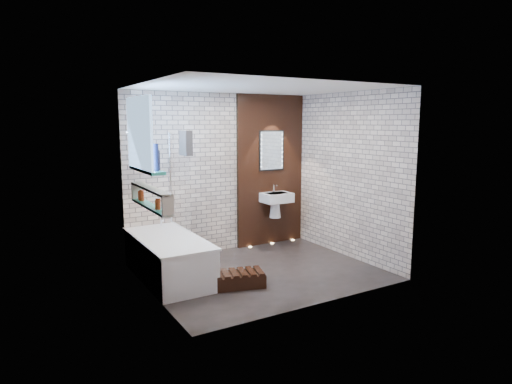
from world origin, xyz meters
TOP-DOWN VIEW (x-y plane):
  - ground at (0.00, 0.00)m, footprint 3.20×3.20m
  - room_shell at (0.00, 0.00)m, footprint 3.24×3.20m
  - walnut_panel at (0.95, 1.27)m, footprint 1.30×0.06m
  - clerestory_window at (-1.57, 0.35)m, footprint 0.18×1.00m
  - display_niche at (-1.53, 0.15)m, footprint 0.14×1.30m
  - bathtub at (-1.22, 0.45)m, footprint 0.79×1.74m
  - bath_screen at (-0.87, 0.89)m, footprint 0.01×0.78m
  - towel at (-0.87, 0.60)m, footprint 0.10×0.27m
  - shower_head at (-1.30, 0.95)m, footprint 0.18×0.18m
  - washbasin at (0.95, 1.07)m, footprint 0.50×0.36m
  - led_mirror at (0.95, 1.23)m, footprint 0.50×0.02m
  - walnut_step at (-0.60, -0.30)m, footprint 0.85×0.55m
  - niche_bottles at (-1.53, 0.24)m, footprint 0.06×0.83m
  - sill_vases at (-1.50, 0.28)m, footprint 0.19×0.68m
  - floor_uplights at (0.95, 1.20)m, footprint 0.96×0.06m

SIDE VIEW (x-z plane):
  - ground at x=0.00m, z-range 0.00..0.00m
  - floor_uplights at x=0.95m, z-range 0.00..0.01m
  - walnut_step at x=-0.60m, z-range 0.00..0.18m
  - bathtub at x=-1.22m, z-range -0.06..0.64m
  - washbasin at x=0.95m, z-range 0.50..1.08m
  - niche_bottles at x=-1.53m, z-range 1.09..1.24m
  - display_niche at x=-1.53m, z-range 1.07..1.33m
  - bath_screen at x=-0.87m, z-range 0.58..1.98m
  - walnut_panel at x=0.95m, z-range 0.00..2.60m
  - room_shell at x=0.00m, z-range 0.00..2.60m
  - led_mirror at x=0.95m, z-range 1.30..2.00m
  - sill_vases at x=-1.50m, z-range 1.50..1.83m
  - towel at x=-0.87m, z-range 1.68..2.02m
  - clerestory_window at x=-1.57m, z-range 1.43..2.37m
  - shower_head at x=-1.30m, z-range 1.99..2.01m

